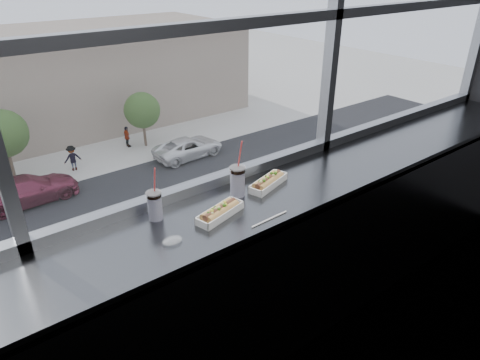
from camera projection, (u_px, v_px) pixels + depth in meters
wall_back_lower at (208, 262)px, 2.77m from camera, size 6.00×0.00×6.00m
counter at (233, 212)px, 2.34m from camera, size 6.00×0.55×0.06m
counter_fascia at (261, 310)px, 2.40m from camera, size 6.00×0.04×1.04m
hotdog_tray_left at (220, 212)px, 2.23m from camera, size 0.30×0.16×0.07m
hotdog_tray_right at (268, 182)px, 2.53m from camera, size 0.31×0.18×0.07m
soda_cup_left at (155, 204)px, 2.18m from camera, size 0.08×0.08×0.30m
soda_cup_right at (238, 180)px, 2.40m from camera, size 0.09×0.09×0.34m
loose_straw at (269, 219)px, 2.21m from camera, size 0.24×0.02×0.01m
wrapper at (172, 240)px, 2.03m from camera, size 0.10×0.07×0.02m
street_asphalt at (2, 248)px, 22.17m from camera, size 80.00×10.00×0.06m
car_near_e at (262, 181)px, 26.52m from camera, size 2.91×6.28×2.05m
car_far_c at (188, 144)px, 31.94m from camera, size 2.70×6.03×1.98m
car_near_d at (165, 215)px, 22.84m from camera, size 3.53×7.01×2.25m
car_near_c at (59, 257)px, 19.92m from camera, size 2.50×5.58×1.83m
car_far_b at (25, 186)px, 25.71m from camera, size 3.22×7.08×2.32m
pedestrian_c at (72, 156)px, 29.87m from camera, size 0.98×0.74×2.21m
pedestrian_d at (127, 135)px, 33.66m from camera, size 0.68×0.91×2.04m
tree_center at (3, 134)px, 27.59m from camera, size 3.14×3.14×4.91m
tree_right at (142, 110)px, 33.02m from camera, size 2.81×2.81×4.39m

